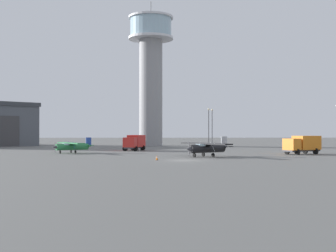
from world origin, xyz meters
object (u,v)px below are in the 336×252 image
(airplane_black, at_px, (208,147))
(control_tower, at_px, (151,66))
(light_post_east, at_px, (212,124))
(traffic_cone_near_left, at_px, (157,158))
(truck_box_red, at_px, (135,142))
(light_post_west, at_px, (209,124))
(airplane_green, at_px, (73,146))
(truck_box_orange, at_px, (303,144))

(airplane_black, bearing_deg, control_tower, -113.80)
(light_post_east, height_order, traffic_cone_near_left, light_post_east)
(truck_box_red, height_order, light_post_west, light_post_west)
(airplane_green, xyz_separation_m, airplane_black, (21.74, -11.42, 0.14))
(truck_box_red, bearing_deg, light_post_east, 153.43)
(control_tower, bearing_deg, airplane_black, -80.32)
(truck_box_orange, height_order, light_post_west, light_post_west)
(truck_box_red, bearing_deg, airplane_black, 47.14)
(airplane_green, bearing_deg, truck_box_orange, 140.35)
(control_tower, distance_m, light_post_west, 26.09)
(airplane_black, bearing_deg, light_post_west, -131.07)
(control_tower, distance_m, truck_box_orange, 53.31)
(light_post_east, bearing_deg, traffic_cone_near_left, -106.37)
(light_post_east, relative_size, traffic_cone_near_left, 13.81)
(traffic_cone_near_left, bearing_deg, control_tower, 90.94)
(airplane_green, bearing_deg, control_tower, -141.47)
(airplane_green, bearing_deg, airplane_black, 119.95)
(truck_box_orange, distance_m, light_post_east, 33.80)
(airplane_black, height_order, light_post_east, light_post_east)
(airplane_black, relative_size, truck_box_orange, 1.35)
(light_post_west, bearing_deg, control_tower, 127.66)
(control_tower, relative_size, airplane_green, 4.49)
(airplane_green, relative_size, traffic_cone_near_left, 12.77)
(truck_box_orange, relative_size, truck_box_red, 1.00)
(airplane_black, distance_m, light_post_east, 39.09)
(airplane_black, xyz_separation_m, truck_box_red, (-11.51, 21.06, 0.29))
(truck_box_orange, distance_m, traffic_cone_near_left, 27.71)
(airplane_green, bearing_deg, traffic_cone_near_left, 94.83)
(control_tower, xyz_separation_m, truck_box_orange, (24.90, -43.16, -18.96))
(airplane_black, bearing_deg, truck_box_red, -94.82)
(airplane_green, distance_m, truck_box_red, 14.07)
(airplane_green, height_order, traffic_cone_near_left, airplane_green)
(control_tower, relative_size, airplane_black, 4.07)
(airplane_black, relative_size, light_post_east, 1.02)
(traffic_cone_near_left, bearing_deg, truck_box_orange, 30.01)
(truck_box_red, bearing_deg, traffic_cone_near_left, 26.45)
(traffic_cone_near_left, bearing_deg, airplane_black, 44.12)
(control_tower, xyz_separation_m, airplane_black, (8.47, -49.69, -19.26))
(control_tower, bearing_deg, truck_box_red, -96.06)
(truck_box_orange, distance_m, light_post_west, 29.30)
(control_tower, bearing_deg, light_post_east, -38.06)
(truck_box_orange, height_order, truck_box_red, truck_box_red)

